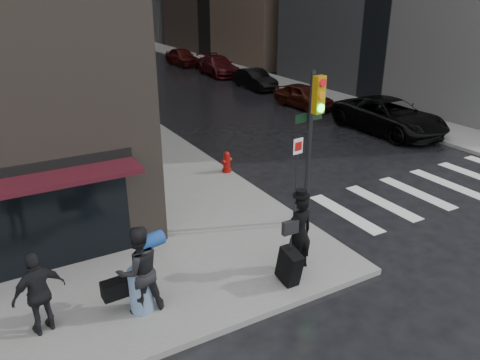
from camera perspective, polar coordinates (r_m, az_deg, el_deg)
The scene contains 14 objects.
ground at distance 12.39m, azimuth 3.50°, elevation -9.48°, with size 140.00×140.00×0.00m, color black.
sidewalk_left at distance 36.80m, azimuth -20.46°, elevation 10.96°, with size 4.00×50.00×0.15m, color slate.
sidewalk_right at distance 41.16m, azimuth -1.29°, elevation 13.42°, with size 3.00×50.00×0.15m, color slate.
crosswalk at distance 17.78m, azimuth 22.37°, elevation -0.92°, with size 8.50×3.00×0.01m.
man_overcoat at distance 11.25m, azimuth 6.99°, elevation -7.05°, with size 1.09×1.05×2.11m.
man_jeans at distance 10.05m, azimuth -12.27°, elevation -10.68°, with size 1.42×0.79×1.98m.
man_greycoat at distance 10.14m, azimuth -23.28°, elevation -12.54°, with size 1.12×0.69×1.79m.
traffic_light at distance 12.84m, azimuth 8.74°, elevation 6.12°, with size 1.10×0.55×4.41m.
fire_hydrant at distance 17.40m, azimuth -1.63°, elevation 2.12°, with size 0.46×0.35×0.79m.
parked_car_0 at distance 23.81m, azimuth 17.70°, elevation 7.47°, with size 2.70×5.85×1.63m, color black.
parked_car_1 at distance 27.87m, azimuth 7.75°, elevation 10.12°, with size 1.61×4.01×1.37m, color #3A120B.
parked_car_2 at distance 33.01m, azimuth 1.81°, elevation 12.20°, with size 1.42×4.06×1.34m, color black.
parked_car_3 at distance 38.37m, azimuth -2.71°, elevation 13.75°, with size 2.10×5.16×1.50m, color #3F0C0F.
parked_car_4 at distance 43.65m, azimuth -7.04°, elevation 14.68°, with size 1.79×4.44×1.51m, color #45100D.
Camera 1 is at (-5.85, -8.75, 6.55)m, focal length 35.00 mm.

